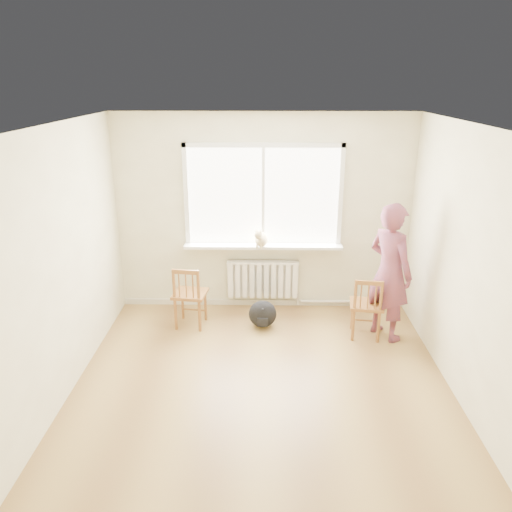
{
  "coord_description": "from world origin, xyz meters",
  "views": [
    {
      "loc": [
        0.02,
        -4.32,
        3.11
      ],
      "look_at": [
        -0.08,
        1.2,
        1.12
      ],
      "focal_mm": 35.0,
      "sensor_mm": 36.0,
      "label": 1
    }
  ],
  "objects_px": {
    "backpack": "(263,314)",
    "chair_left": "(189,297)",
    "person": "(390,272)",
    "cat": "(261,239)",
    "chair_right": "(366,308)"
  },
  "relations": [
    {
      "from": "person",
      "to": "chair_left",
      "type": "bearing_deg",
      "value": 50.03
    },
    {
      "from": "chair_right",
      "to": "backpack",
      "type": "distance_m",
      "value": 1.34
    },
    {
      "from": "backpack",
      "to": "chair_left",
      "type": "bearing_deg",
      "value": -179.73
    },
    {
      "from": "cat",
      "to": "chair_left",
      "type": "bearing_deg",
      "value": -134.31
    },
    {
      "from": "chair_left",
      "to": "person",
      "type": "distance_m",
      "value": 2.55
    },
    {
      "from": "cat",
      "to": "backpack",
      "type": "bearing_deg",
      "value": -68.89
    },
    {
      "from": "backpack",
      "to": "person",
      "type": "bearing_deg",
      "value": -7.58
    },
    {
      "from": "person",
      "to": "backpack",
      "type": "distance_m",
      "value": 1.71
    },
    {
      "from": "chair_left",
      "to": "cat",
      "type": "xyz_separation_m",
      "value": [
        0.92,
        0.49,
        0.63
      ]
    },
    {
      "from": "chair_left",
      "to": "chair_right",
      "type": "relative_size",
      "value": 1.03
    },
    {
      "from": "person",
      "to": "backpack",
      "type": "relative_size",
      "value": 4.74
    },
    {
      "from": "chair_left",
      "to": "cat",
      "type": "bearing_deg",
      "value": -144.64
    },
    {
      "from": "chair_left",
      "to": "person",
      "type": "height_order",
      "value": "person"
    },
    {
      "from": "person",
      "to": "chair_right",
      "type": "bearing_deg",
      "value": 66.29
    },
    {
      "from": "chair_right",
      "to": "person",
      "type": "height_order",
      "value": "person"
    }
  ]
}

